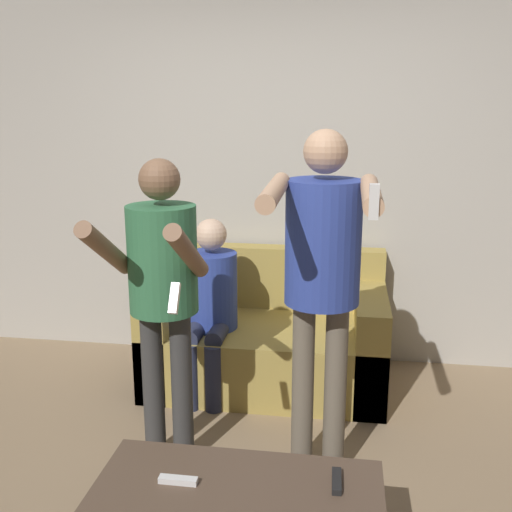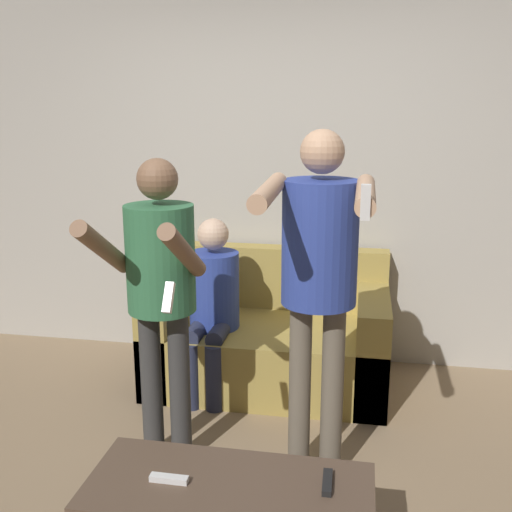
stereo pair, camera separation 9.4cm
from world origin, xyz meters
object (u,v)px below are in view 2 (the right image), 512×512
at_px(person_standing_right, 319,264).
at_px(person_seated, 212,299).
at_px(remote_far, 327,482).
at_px(coffee_table, 229,494).
at_px(remote_near, 169,479).
at_px(couch, 270,340).
at_px(person_standing_left, 160,279).

xyz_separation_m(person_standing_right, person_seated, (-0.74, 0.83, -0.48)).
distance_m(person_seated, remote_far, 1.76).
bearing_deg(coffee_table, person_seated, 106.37).
height_order(remote_near, remote_far, same).
xyz_separation_m(couch, remote_far, (0.49, -1.74, 0.15)).
relative_size(remote_near, remote_far, 1.00).
distance_m(person_standing_right, remote_far, 0.97).
bearing_deg(coffee_table, remote_near, -174.16).
bearing_deg(couch, person_standing_right, -69.39).
bearing_deg(coffee_table, person_standing_right, 70.72).
relative_size(couch, person_standing_right, 0.90).
bearing_deg(person_seated, person_standing_left, -93.20).
height_order(coffee_table, remote_far, remote_far).
bearing_deg(remote_near, person_seated, 98.40).
bearing_deg(couch, person_standing_left, -110.62).
xyz_separation_m(person_standing_left, remote_far, (0.88, -0.70, -0.55)).
xyz_separation_m(person_seated, coffee_table, (0.47, -1.59, -0.24)).
bearing_deg(remote_far, person_standing_right, 98.26).
relative_size(couch, remote_far, 10.31).
height_order(couch, remote_near, couch).
distance_m(person_standing_left, person_standing_right, 0.79).
height_order(couch, coffee_table, couch).
bearing_deg(remote_far, couch, 105.80).
xyz_separation_m(couch, coffee_table, (0.12, -1.80, 0.10)).
distance_m(person_seated, coffee_table, 1.68).
bearing_deg(couch, coffee_table, -86.08).
relative_size(coffee_table, remote_near, 7.32).
bearing_deg(couch, remote_near, -93.30).
bearing_deg(coffee_table, person_standing_left, 123.85).
distance_m(person_standing_left, remote_far, 1.26).
height_order(couch, person_standing_left, person_standing_left).
xyz_separation_m(person_standing_left, person_seated, (0.05, 0.83, -0.37)).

